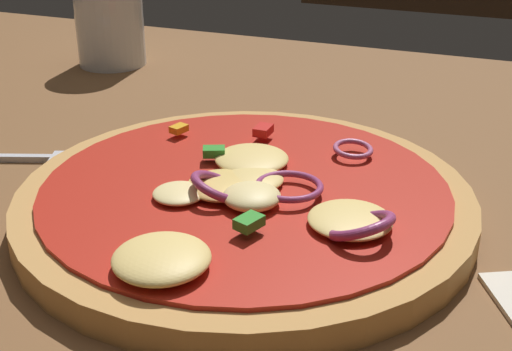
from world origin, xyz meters
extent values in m
cube|color=brown|center=(0.00, 0.00, 0.02)|extent=(1.13, 0.80, 0.03)
cylinder|color=tan|center=(0.04, -0.04, 0.04)|extent=(0.30, 0.30, 0.02)
cylinder|color=red|center=(0.04, -0.04, 0.05)|extent=(0.26, 0.26, 0.00)
ellipsoid|color=#EFCC72|center=(0.12, -0.06, 0.06)|extent=(0.05, 0.05, 0.01)
ellipsoid|color=#F4DB8E|center=(0.01, -0.07, 0.06)|extent=(0.03, 0.03, 0.01)
ellipsoid|color=#EFCC72|center=(0.04, -0.14, 0.06)|extent=(0.05, 0.05, 0.01)
ellipsoid|color=#E5BC60|center=(0.03, -0.05, 0.06)|extent=(0.05, 0.05, 0.01)
ellipsoid|color=#EFCC72|center=(0.05, -0.03, 0.06)|extent=(0.04, 0.04, 0.01)
ellipsoid|color=#EFCC72|center=(0.03, -0.01, 0.06)|extent=(0.05, 0.05, 0.01)
ellipsoid|color=#F4DB8E|center=(0.05, -0.06, 0.06)|extent=(0.04, 0.04, 0.01)
torus|color=#93386B|center=(0.03, -0.06, 0.06)|extent=(0.05, 0.05, 0.02)
torus|color=#93386B|center=(0.07, -0.04, 0.06)|extent=(0.04, 0.04, 0.01)
torus|color=#B25984|center=(0.09, 0.03, 0.06)|extent=(0.04, 0.04, 0.01)
torus|color=#93386B|center=(0.13, -0.07, 0.06)|extent=(0.05, 0.05, 0.02)
cube|color=#2D8C28|center=(0.07, -0.09, 0.06)|extent=(0.02, 0.02, 0.01)
cube|color=#2D8C28|center=(0.01, -0.01, 0.06)|extent=(0.02, 0.02, 0.01)
cube|color=red|center=(0.03, 0.04, 0.06)|extent=(0.01, 0.02, 0.01)
cube|color=orange|center=(-0.04, 0.02, 0.06)|extent=(0.01, 0.01, 0.01)
cube|color=silver|center=(-0.12, -0.01, 0.04)|extent=(0.02, 0.02, 0.01)
cube|color=silver|center=(-0.09, -0.01, 0.04)|extent=(0.04, 0.01, 0.00)
cube|color=silver|center=(-0.09, 0.00, 0.04)|extent=(0.04, 0.01, 0.00)
cube|color=silver|center=(-0.10, 0.00, 0.04)|extent=(0.04, 0.01, 0.00)
cube|color=silver|center=(-0.10, 0.01, 0.04)|extent=(0.04, 0.01, 0.00)
cylinder|color=silver|center=(-0.22, 0.23, 0.09)|extent=(0.07, 0.07, 0.11)
cylinder|color=#C67214|center=(-0.22, 0.23, 0.07)|extent=(0.06, 0.06, 0.06)
camera|label=1|loc=(0.20, -0.42, 0.26)|focal=49.74mm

